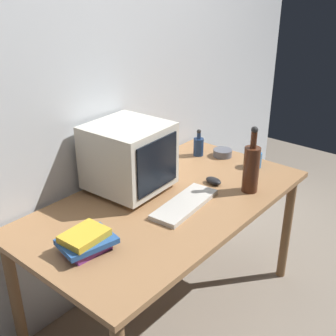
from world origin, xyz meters
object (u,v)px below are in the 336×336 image
object	(u,v)px
crt_monitor	(129,157)
book_stack	(86,241)
computer_mouse	(213,181)
bottle_short	(199,146)
cd_spindle	(223,153)
mug	(255,160)
bottle_tall	(251,167)
keyboard	(185,204)

from	to	relation	value
crt_monitor	book_stack	distance (m)	0.59
computer_mouse	bottle_short	size ratio (longest dim) A/B	0.57
bottle_short	crt_monitor	bearing A→B (deg)	179.86
computer_mouse	cd_spindle	size ratio (longest dim) A/B	0.83
mug	cd_spindle	size ratio (longest dim) A/B	1.00
bottle_tall	book_stack	distance (m)	0.96
bottle_tall	bottle_short	world-z (taller)	bottle_tall
book_stack	cd_spindle	xyz separation A→B (m)	(1.23, 0.12, -0.02)
crt_monitor	cd_spindle	world-z (taller)	crt_monitor
computer_mouse	mug	world-z (taller)	mug
keyboard	computer_mouse	bearing A→B (deg)	0.61
bottle_tall	cd_spindle	distance (m)	0.50
keyboard	bottle_tall	world-z (taller)	bottle_tall
bottle_short	cd_spindle	bearing A→B (deg)	-55.93
book_stack	mug	size ratio (longest dim) A/B	2.13
computer_mouse	bottle_short	world-z (taller)	bottle_short
computer_mouse	mug	xyz separation A→B (m)	(0.36, -0.06, 0.03)
crt_monitor	mug	distance (m)	0.81
crt_monitor	bottle_tall	distance (m)	0.65
computer_mouse	book_stack	world-z (taller)	book_stack
computer_mouse	mug	bearing A→B (deg)	-1.96
computer_mouse	book_stack	bearing A→B (deg)	-176.09
crt_monitor	bottle_tall	size ratio (longest dim) A/B	1.11
bottle_short	book_stack	xyz separation A→B (m)	(-1.14, -0.25, -0.02)
crt_monitor	bottle_tall	world-z (taller)	crt_monitor
computer_mouse	cd_spindle	world-z (taller)	cd_spindle
bottle_tall	bottle_short	distance (m)	0.55
mug	computer_mouse	bearing A→B (deg)	170.27
keyboard	bottle_tall	size ratio (longest dim) A/B	1.14
mug	cd_spindle	xyz separation A→B (m)	(0.01, 0.24, -0.02)
computer_mouse	book_stack	distance (m)	0.87
bottle_tall	book_stack	size ratio (longest dim) A/B	1.44
keyboard	cd_spindle	bearing A→B (deg)	12.08
keyboard	mug	distance (m)	0.66
keyboard	computer_mouse	world-z (taller)	computer_mouse
bottle_short	cd_spindle	world-z (taller)	bottle_short
bottle_short	cd_spindle	xyz separation A→B (m)	(0.09, -0.13, -0.04)
mug	cd_spindle	world-z (taller)	mug
keyboard	bottle_short	distance (m)	0.67
computer_mouse	bottle_tall	size ratio (longest dim) A/B	0.27
keyboard	cd_spindle	size ratio (longest dim) A/B	3.50
crt_monitor	mug	world-z (taller)	crt_monitor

